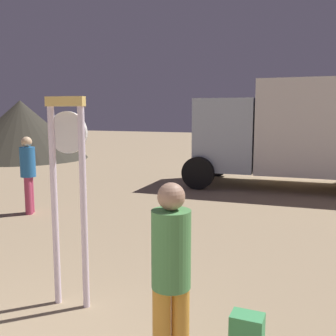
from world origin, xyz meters
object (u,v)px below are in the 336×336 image
(person_near_clock, at_px, (171,272))
(person_distant, at_px, (28,171))
(box_truck_near, at_px, (312,130))
(box_truck_far, at_px, (308,123))
(standing_clock, at_px, (68,180))
(dome_tent, at_px, (21,130))

(person_near_clock, relative_size, person_distant, 0.98)
(person_near_clock, relative_size, box_truck_near, 0.25)
(person_near_clock, xyz_separation_m, person_distant, (-4.70, 3.61, 0.02))
(box_truck_far, bearing_deg, box_truck_near, -86.21)
(standing_clock, distance_m, person_near_clock, 1.70)
(standing_clock, height_order, dome_tent, dome_tent)
(person_distant, height_order, box_truck_near, box_truck_near)
(dome_tent, bearing_deg, person_near_clock, -42.99)
(standing_clock, relative_size, box_truck_near, 0.35)
(person_near_clock, distance_m, box_truck_near, 8.96)
(person_distant, distance_m, dome_tent, 10.82)
(box_truck_near, bearing_deg, person_near_clock, -93.56)
(person_distant, height_order, dome_tent, dome_tent)
(person_distant, bearing_deg, dome_tent, 133.99)
(standing_clock, relative_size, box_truck_far, 0.32)
(person_distant, relative_size, box_truck_far, 0.23)
(person_distant, bearing_deg, box_truck_far, 72.19)
(box_truck_far, bearing_deg, standing_clock, -94.63)
(box_truck_near, distance_m, box_truck_far, 9.19)
(box_truck_far, bearing_deg, dome_tent, -151.18)
(person_distant, bearing_deg, person_near_clock, -37.47)
(person_distant, relative_size, dome_tent, 0.27)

